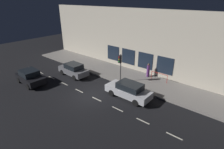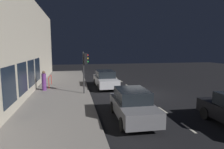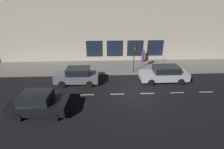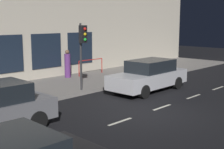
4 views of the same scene
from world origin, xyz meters
name	(u,v)px [view 3 (image 3 of 4)]	position (x,y,z in m)	size (l,w,h in m)	color
ground_plane	(136,94)	(0.00, 0.00, 0.00)	(60.00, 60.00, 0.00)	black
sidewalk	(127,67)	(6.25, 0.00, 0.07)	(4.50, 32.00, 0.15)	gray
building_facade	(125,31)	(8.80, 0.00, 3.96)	(0.65, 32.00, 7.94)	beige
lane_centre_line	(147,93)	(0.00, -1.00, 0.00)	(0.12, 27.20, 0.01)	beige
traffic_light	(135,51)	(4.32, -0.49, 2.57)	(0.45, 0.32, 3.27)	#2D2D30
parked_car_0	(164,74)	(2.30, -3.15, 0.79)	(1.90, 4.60, 1.58)	#B7B7BC
parked_car_1	(39,103)	(-2.35, 7.25, 0.79)	(2.08, 3.96, 1.58)	black
parked_car_2	(77,76)	(2.25, 5.27, 0.79)	(1.94, 4.13, 1.58)	slate
pedestrian_0	(143,56)	(7.71, -2.24, 0.93)	(0.51, 0.51, 1.67)	#5B2D70
red_railing	(156,57)	(7.41, -3.87, 0.87)	(0.05, 2.02, 0.97)	red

